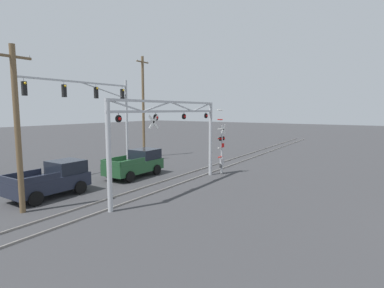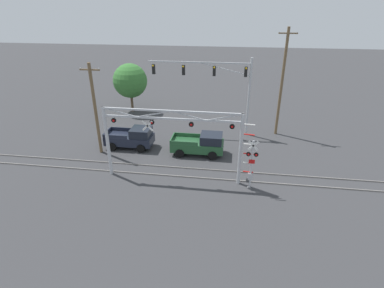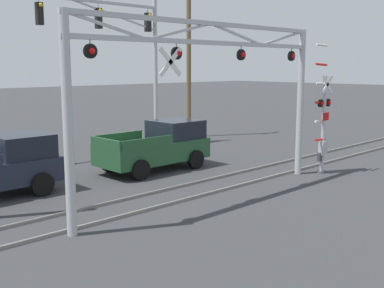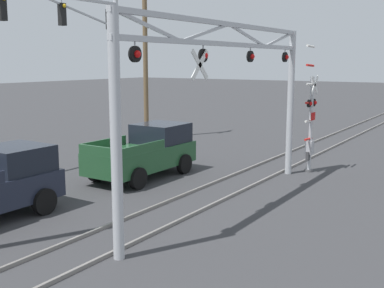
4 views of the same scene
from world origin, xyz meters
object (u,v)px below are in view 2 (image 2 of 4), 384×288
at_px(pickup_truck_lead, 200,144).
at_px(utility_pole_right, 282,83).
at_px(traffic_signal_span, 222,81).
at_px(background_tree_beyond_span, 130,81).
at_px(crossing_gantry, 172,134).
at_px(crossing_signal_mast, 251,165).
at_px(utility_pole_left, 95,109).
at_px(pickup_truck_following, 132,138).

relative_size(pickup_truck_lead, utility_pole_right, 0.44).
bearing_deg(traffic_signal_span, pickup_truck_lead, -106.32).
bearing_deg(traffic_signal_span, utility_pole_right, 6.39).
distance_m(utility_pole_right, background_tree_beyond_span, 18.74).
height_order(crossing_gantry, crossing_signal_mast, crossing_gantry).
distance_m(traffic_signal_span, background_tree_beyond_span, 13.37).
bearing_deg(utility_pole_left, background_tree_beyond_span, 94.22).
bearing_deg(crossing_gantry, background_tree_beyond_span, 118.65).
height_order(crossing_signal_mast, pickup_truck_following, crossing_signal_mast).
relative_size(pickup_truck_following, utility_pole_right, 0.42).
xyz_separation_m(pickup_truck_following, background_tree_beyond_span, (-3.54, 10.66, 3.02)).
bearing_deg(crossing_gantry, crossing_signal_mast, -5.53).
xyz_separation_m(pickup_truck_lead, utility_pole_left, (-9.46, -0.98, 3.34)).
bearing_deg(utility_pole_left, traffic_signal_span, 29.90).
bearing_deg(crossing_gantry, traffic_signal_span, 72.02).
distance_m(crossing_gantry, background_tree_beyond_span, 18.08).
height_order(crossing_signal_mast, utility_pole_left, utility_pole_left).
bearing_deg(background_tree_beyond_span, utility_pole_right, -15.93).
bearing_deg(background_tree_beyond_span, crossing_signal_mast, -48.14).
distance_m(pickup_truck_following, background_tree_beyond_span, 11.63).
relative_size(crossing_gantry, background_tree_beyond_span, 1.73).
xyz_separation_m(traffic_signal_span, pickup_truck_following, (-8.39, -4.86, -4.71)).
relative_size(crossing_gantry, utility_pole_right, 0.98).
xyz_separation_m(utility_pole_left, background_tree_beyond_span, (-0.90, 12.15, -0.31)).
distance_m(pickup_truck_following, utility_pole_right, 16.12).
height_order(traffic_signal_span, pickup_truck_following, traffic_signal_span).
relative_size(crossing_gantry, crossing_signal_mast, 2.03).
distance_m(traffic_signal_span, utility_pole_right, 6.07).
xyz_separation_m(crossing_signal_mast, background_tree_beyond_span, (-14.74, 16.45, 2.04)).
xyz_separation_m(crossing_signal_mast, traffic_signal_span, (-2.81, 10.65, 3.73)).
bearing_deg(pickup_truck_following, crossing_gantry, -45.46).
bearing_deg(pickup_truck_following, background_tree_beyond_span, 108.40).
bearing_deg(background_tree_beyond_span, pickup_truck_following, -71.60).
bearing_deg(traffic_signal_span, pickup_truck_following, -149.93).
bearing_deg(pickup_truck_lead, background_tree_beyond_span, 132.86).
height_order(crossing_signal_mast, pickup_truck_lead, crossing_signal_mast).
xyz_separation_m(crossing_gantry, utility_pole_right, (9.29, 10.74, 1.72)).
bearing_deg(utility_pole_right, crossing_signal_mast, -105.87).
xyz_separation_m(traffic_signal_span, utility_pole_right, (6.03, 0.67, -0.09)).
height_order(crossing_signal_mast, background_tree_beyond_span, background_tree_beyond_span).
bearing_deg(utility_pole_right, pickup_truck_following, -159.01).
xyz_separation_m(crossing_gantry, traffic_signal_span, (3.27, 10.06, 1.81)).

